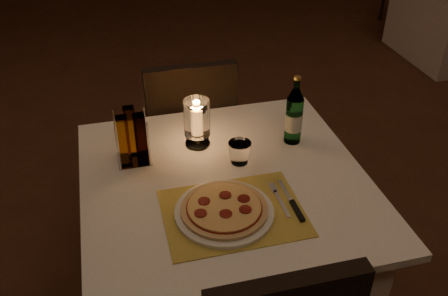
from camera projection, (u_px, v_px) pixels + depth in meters
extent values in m
cube|color=#492717|center=(250.00, 233.00, 2.60)|extent=(8.00, 10.00, 0.02)
cube|color=white|center=(225.00, 256.00, 1.98)|extent=(0.88, 0.88, 0.71)
cube|color=white|center=(225.00, 183.00, 1.77)|extent=(1.00, 1.00, 0.03)
cube|color=black|center=(187.00, 130.00, 2.56)|extent=(0.42, 0.42, 0.05)
cube|color=black|center=(192.00, 108.00, 2.28)|extent=(0.42, 0.05, 0.42)
cylinder|color=black|center=(212.00, 146.00, 2.86)|extent=(0.03, 0.03, 0.44)
cylinder|color=black|center=(153.00, 154.00, 2.79)|extent=(0.03, 0.03, 0.44)
cylinder|color=black|center=(227.00, 181.00, 2.59)|extent=(0.03, 0.03, 0.44)
cylinder|color=black|center=(162.00, 191.00, 2.52)|extent=(0.03, 0.03, 0.44)
cube|color=gold|center=(233.00, 213.00, 1.61)|extent=(0.45, 0.34, 0.00)
cylinder|color=white|center=(224.00, 212.00, 1.60)|extent=(0.32, 0.32, 0.01)
cylinder|color=#D8B77F|center=(224.00, 209.00, 1.59)|extent=(0.28, 0.28, 0.01)
cylinder|color=maroon|center=(224.00, 207.00, 1.59)|extent=(0.24, 0.24, 0.00)
cylinder|color=#EACC7F|center=(224.00, 206.00, 1.58)|extent=(0.24, 0.24, 0.00)
cylinder|color=maroon|center=(244.00, 199.00, 1.61)|extent=(0.04, 0.04, 0.00)
cylinder|color=maroon|center=(225.00, 195.00, 1.63)|extent=(0.04, 0.04, 0.00)
cylinder|color=maroon|center=(204.00, 201.00, 1.60)|extent=(0.04, 0.04, 0.00)
cylinder|color=maroon|center=(201.00, 213.00, 1.55)|extent=(0.04, 0.04, 0.00)
cylinder|color=maroon|center=(226.00, 214.00, 1.55)|extent=(0.04, 0.04, 0.00)
cylinder|color=maroon|center=(245.00, 209.00, 1.57)|extent=(0.04, 0.04, 0.00)
cube|color=silver|center=(282.00, 204.00, 1.64)|extent=(0.01, 0.14, 0.00)
cube|color=silver|center=(273.00, 188.00, 1.71)|extent=(0.02, 0.05, 0.00)
cube|color=black|center=(297.00, 211.00, 1.61)|extent=(0.02, 0.10, 0.01)
cube|color=silver|center=(285.00, 191.00, 1.70)|extent=(0.01, 0.12, 0.00)
cylinder|color=#58A466|center=(294.00, 120.00, 1.91)|extent=(0.06, 0.06, 0.19)
cylinder|color=#58A466|center=(297.00, 84.00, 1.82)|extent=(0.02, 0.02, 0.04)
cylinder|color=gold|center=(298.00, 78.00, 1.81)|extent=(0.03, 0.03, 0.01)
cylinder|color=silver|center=(294.00, 121.00, 1.91)|extent=(0.07, 0.07, 0.07)
cylinder|color=white|center=(198.00, 143.00, 1.94)|extent=(0.10, 0.10, 0.01)
cylinder|color=white|center=(198.00, 138.00, 1.93)|extent=(0.02, 0.02, 0.04)
cylinder|color=white|center=(197.00, 118.00, 1.88)|extent=(0.10, 0.10, 0.14)
cylinder|color=white|center=(197.00, 121.00, 1.88)|extent=(0.03, 0.03, 0.11)
ellipsoid|color=orange|center=(196.00, 106.00, 1.85)|extent=(0.02, 0.02, 0.03)
cube|color=white|center=(135.00, 159.00, 1.85)|extent=(0.12, 0.12, 0.01)
cylinder|color=white|center=(118.00, 149.00, 1.75)|extent=(0.01, 0.01, 0.18)
cylinder|color=white|center=(149.00, 144.00, 1.77)|extent=(0.01, 0.01, 0.18)
cylinder|color=white|center=(116.00, 132.00, 1.84)|extent=(0.01, 0.01, 0.18)
cylinder|color=white|center=(145.00, 128.00, 1.86)|extent=(0.01, 0.01, 0.18)
cube|color=#BF8C33|center=(124.00, 141.00, 1.77)|extent=(0.04, 0.04, 0.20)
cube|color=#3F1E14|center=(141.00, 139.00, 1.78)|extent=(0.04, 0.04, 0.20)
cube|color=#BF8C33|center=(131.00, 132.00, 1.82)|extent=(0.04, 0.04, 0.20)
cylinder|color=black|center=(432.00, 7.00, 4.88)|extent=(0.03, 0.03, 0.44)
cylinder|color=black|center=(401.00, 10.00, 4.81)|extent=(0.03, 0.03, 0.44)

